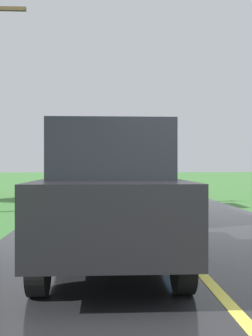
{
  "coord_description": "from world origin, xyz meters",
  "views": [
    {
      "loc": [
        -1.24,
        -2.92,
        1.45
      ],
      "look_at": [
        -0.44,
        12.31,
        1.4
      ],
      "focal_mm": 43.17,
      "sensor_mm": 36.0,
      "label": 1
    }
  ],
  "objects": [
    {
      "name": "following_car",
      "position": [
        -1.17,
        2.62,
        1.07
      ],
      "size": [
        1.74,
        4.1,
        1.92
      ],
      "color": "black",
      "rests_on": "road_surface"
    },
    {
      "name": "banana_truck_far",
      "position": [
        -1.02,
        20.18,
        1.47
      ],
      "size": [
        2.38,
        5.81,
        2.8
      ],
      "color": "#2D2D30",
      "rests_on": "road_surface"
    },
    {
      "name": "banana_truck_near",
      "position": [
        -0.89,
        9.4,
        1.48
      ],
      "size": [
        2.38,
        5.82,
        2.8
      ],
      "color": "#2D2D30",
      "rests_on": "road_surface"
    }
  ]
}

